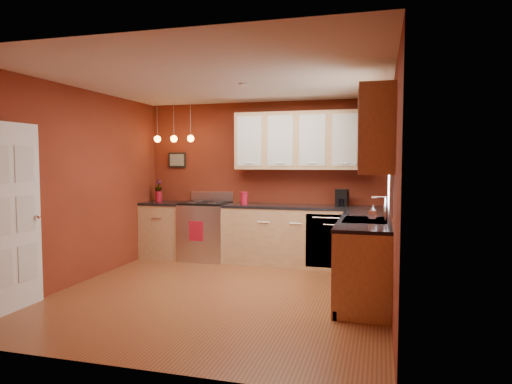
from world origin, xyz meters
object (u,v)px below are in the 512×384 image
(sink, at_px, (365,222))
(red_canister, at_px, (244,198))
(coffee_maker, at_px, (342,198))
(gas_range, at_px, (206,231))
(soap_pump, at_px, (373,213))

(sink, bearing_deg, red_canister, 142.92)
(sink, bearing_deg, coffee_maker, 104.47)
(gas_range, height_order, sink, sink)
(coffee_maker, height_order, soap_pump, coffee_maker)
(gas_range, relative_size, coffee_maker, 4.23)
(gas_range, relative_size, soap_pump, 5.98)
(red_canister, bearing_deg, coffee_maker, 3.20)
(coffee_maker, relative_size, soap_pump, 1.41)
(red_canister, relative_size, coffee_maker, 0.75)
(sink, height_order, soap_pump, sink)
(coffee_maker, distance_m, soap_pump, 1.72)
(gas_range, height_order, coffee_maker, coffee_maker)
(gas_range, xyz_separation_m, red_canister, (0.68, -0.03, 0.56))
(gas_range, bearing_deg, soap_pump, -30.50)
(gas_range, xyz_separation_m, sink, (2.62, -1.50, 0.43))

